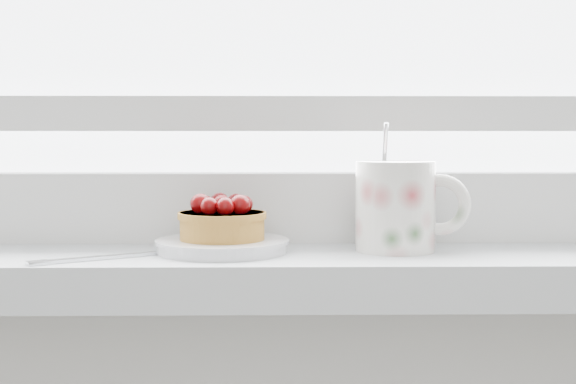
{
  "coord_description": "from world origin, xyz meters",
  "views": [
    {
      "loc": [
        -0.03,
        1.15,
        1.05
      ],
      "look_at": [
        -0.02,
        1.88,
        1.0
      ],
      "focal_mm": 50.0,
      "sensor_mm": 36.0,
      "label": 1
    }
  ],
  "objects_px": {
    "saucer": "(222,246)",
    "floral_mug": "(398,204)",
    "raspberry_tart": "(222,220)",
    "fork": "(127,255)"
  },
  "relations": [
    {
      "from": "saucer",
      "to": "fork",
      "type": "distance_m",
      "value": 0.09
    },
    {
      "from": "floral_mug",
      "to": "fork",
      "type": "height_order",
      "value": "floral_mug"
    },
    {
      "from": "saucer",
      "to": "raspberry_tart",
      "type": "bearing_deg",
      "value": 43.85
    },
    {
      "from": "raspberry_tart",
      "to": "fork",
      "type": "height_order",
      "value": "raspberry_tart"
    },
    {
      "from": "raspberry_tart",
      "to": "floral_mug",
      "type": "distance_m",
      "value": 0.16
    },
    {
      "from": "saucer",
      "to": "raspberry_tart",
      "type": "relative_size",
      "value": 1.51
    },
    {
      "from": "saucer",
      "to": "raspberry_tart",
      "type": "height_order",
      "value": "raspberry_tart"
    },
    {
      "from": "saucer",
      "to": "floral_mug",
      "type": "bearing_deg",
      "value": 2.25
    },
    {
      "from": "raspberry_tart",
      "to": "floral_mug",
      "type": "relative_size",
      "value": 0.68
    },
    {
      "from": "floral_mug",
      "to": "fork",
      "type": "relative_size",
      "value": 0.76
    }
  ]
}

